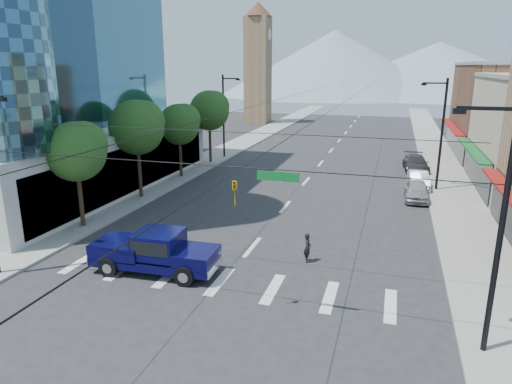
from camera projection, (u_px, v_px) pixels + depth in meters
ground at (212, 297)px, 20.20m from camera, size 160.00×160.00×0.00m
sidewalk_left at (243, 143)px, 60.43m from camera, size 4.00×120.00×0.15m
sidewalk_right at (436, 152)px, 53.69m from camera, size 4.00×120.00×0.15m
clock_tower at (258, 62)px, 79.16m from camera, size 4.80×4.80×20.40m
mountain_left at (334, 63)px, 159.77m from camera, size 80.00×80.00×22.00m
mountain_right at (438, 69)px, 159.69m from camera, size 90.00×90.00×18.00m
tree_near at (78, 150)px, 27.60m from camera, size 3.65×3.64×6.71m
tree_midnear at (139, 126)px, 33.89m from camera, size 4.09×4.09×7.52m
tree_midfar at (181, 123)px, 40.51m from camera, size 3.65×3.64×6.71m
tree_far at (211, 109)px, 46.80m from camera, size 4.09×4.09×7.52m
signal_rig at (204, 203)px, 17.98m from camera, size 21.80×0.20×9.00m
lamp_pole_nw at (225, 113)px, 49.54m from camera, size 2.00×0.25×9.00m
lamp_pole_ne at (440, 130)px, 36.17m from camera, size 2.00×0.25×9.00m
pickup_truck at (155, 251)px, 22.41m from camera, size 6.40×2.68×2.13m
pedestrian at (308, 247)px, 23.67m from camera, size 0.52×0.65×1.56m
parked_car_near at (417, 190)px, 34.68m from camera, size 1.80×4.37×1.48m
parked_car_mid at (418, 180)px, 37.99m from camera, size 1.80×4.42×1.43m
parked_car_far at (416, 163)px, 44.19m from camera, size 2.57×5.46×1.54m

